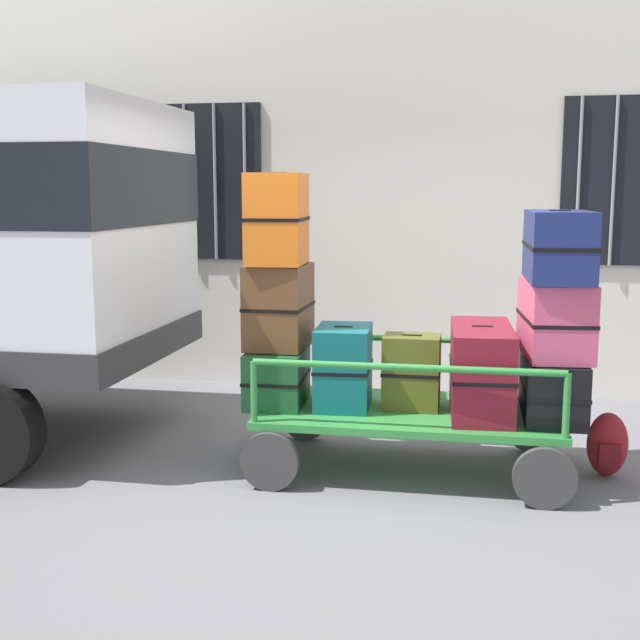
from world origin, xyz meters
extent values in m
plane|color=slate|center=(0.00, 0.00, 0.00)|extent=(40.00, 40.00, 0.00)
cube|color=silver|center=(0.00, 2.48, 2.50)|extent=(12.00, 0.30, 5.00)
cube|color=black|center=(-1.80, 2.31, 2.00)|extent=(1.20, 0.04, 1.50)
cylinder|color=gray|center=(-2.25, 2.27, 2.00)|extent=(0.03, 0.03, 1.50)
cylinder|color=gray|center=(-1.95, 2.27, 2.00)|extent=(0.03, 0.03, 1.50)
cylinder|color=gray|center=(-1.65, 2.27, 2.00)|extent=(0.03, 0.03, 1.50)
cylinder|color=gray|center=(-1.35, 2.27, 2.00)|extent=(0.03, 0.03, 1.50)
cube|color=black|center=(2.20, 2.31, 2.00)|extent=(1.20, 0.04, 1.50)
cylinder|color=gray|center=(1.75, 2.27, 2.00)|extent=(0.03, 0.03, 1.50)
cylinder|color=gray|center=(2.05, 2.27, 2.00)|extent=(0.03, 0.03, 1.50)
cube|color=#2D8438|center=(0.45, -0.01, 0.41)|extent=(2.03, 1.09, 0.05)
cylinder|color=#383838|center=(1.31, -0.57, 0.19)|extent=(0.39, 0.06, 0.39)
cylinder|color=#383838|center=(1.31, 0.56, 0.19)|extent=(0.39, 0.06, 0.39)
cylinder|color=#383838|center=(-0.41, -0.57, 0.19)|extent=(0.39, 0.06, 0.39)
cylinder|color=#383838|center=(-0.41, 0.56, 0.19)|extent=(0.39, 0.06, 0.39)
cylinder|color=#2D8438|center=(1.42, -0.51, 0.63)|extent=(0.04, 0.04, 0.40)
cylinder|color=#2D8438|center=(1.42, 0.50, 0.63)|extent=(0.04, 0.04, 0.40)
cylinder|color=#2D8438|center=(-0.53, -0.51, 0.63)|extent=(0.04, 0.04, 0.40)
cylinder|color=#2D8438|center=(-0.53, 0.50, 0.63)|extent=(0.04, 0.04, 0.40)
cylinder|color=#2D8438|center=(0.45, -0.51, 0.83)|extent=(1.95, 0.04, 0.04)
cylinder|color=#2D8438|center=(0.45, 0.50, 0.83)|extent=(1.95, 0.04, 0.04)
cube|color=#194C28|center=(-0.49, -0.04, 0.63)|extent=(0.41, 0.58, 0.39)
cube|color=black|center=(-0.49, -0.04, 0.63)|extent=(0.42, 0.59, 0.02)
cube|color=black|center=(-0.49, -0.04, 0.82)|extent=(0.14, 0.04, 0.02)
cube|color=brown|center=(-0.49, 0.03, 1.12)|extent=(0.41, 0.54, 0.58)
cube|color=black|center=(-0.49, 0.03, 1.12)|extent=(0.42, 0.55, 0.02)
cube|color=black|center=(-0.49, 0.03, 1.41)|extent=(0.14, 0.03, 0.02)
cube|color=orange|center=(-0.49, 0.00, 1.73)|extent=(0.40, 0.55, 0.62)
cube|color=black|center=(-0.49, 0.00, 1.73)|extent=(0.41, 0.56, 0.02)
cube|color=black|center=(-0.49, 0.00, 2.03)|extent=(0.13, 0.04, 0.02)
cube|color=#0F5960|center=(-0.02, -0.02, 0.72)|extent=(0.39, 0.54, 0.56)
cube|color=black|center=(-0.02, -0.02, 0.72)|extent=(0.40, 0.55, 0.02)
cube|color=black|center=(-0.02, -0.02, 0.99)|extent=(0.13, 0.04, 0.02)
cube|color=#4C5119|center=(0.45, 0.02, 0.69)|extent=(0.39, 0.30, 0.51)
cube|color=black|center=(0.45, 0.02, 0.69)|extent=(0.40, 0.31, 0.02)
cube|color=black|center=(0.45, 0.02, 0.94)|extent=(0.13, 0.03, 0.02)
cube|color=maroon|center=(0.92, 0.01, 0.73)|extent=(0.44, 0.95, 0.59)
cube|color=black|center=(0.92, 0.01, 0.73)|extent=(0.45, 0.96, 0.02)
cube|color=black|center=(0.92, 0.01, 1.02)|extent=(0.14, 0.04, 0.02)
cube|color=black|center=(1.38, 0.01, 0.64)|extent=(0.39, 0.85, 0.40)
cube|color=black|center=(1.38, 0.01, 0.64)|extent=(0.40, 0.86, 0.02)
cube|color=black|center=(1.38, 0.01, 0.83)|extent=(0.13, 0.03, 0.02)
cube|color=#CC4C72|center=(1.38, 0.01, 1.09)|extent=(0.46, 0.80, 0.49)
cube|color=black|center=(1.38, 0.01, 1.09)|extent=(0.47, 0.81, 0.02)
cube|color=black|center=(1.38, 0.01, 1.33)|extent=(0.14, 0.04, 0.02)
cube|color=navy|center=(1.38, -0.01, 1.57)|extent=(0.41, 0.84, 0.45)
cube|color=black|center=(1.38, -0.01, 1.57)|extent=(0.42, 0.85, 0.02)
cube|color=black|center=(1.38, -0.01, 1.79)|extent=(0.14, 0.03, 0.02)
ellipsoid|color=maroon|center=(1.77, 0.12, 0.22)|extent=(0.27, 0.19, 0.44)
cube|color=maroon|center=(1.77, 0.03, 0.18)|extent=(0.14, 0.06, 0.15)
camera|label=1|loc=(0.86, -5.57, 1.92)|focal=46.66mm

